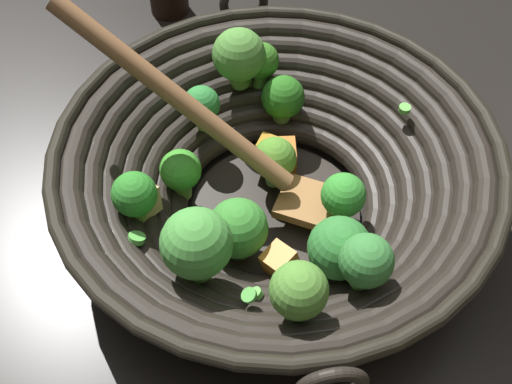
# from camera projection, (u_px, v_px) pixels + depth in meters

# --- Properties ---
(ground_plane) EXTENTS (4.00, 4.00, 0.00)m
(ground_plane) POSITION_uv_depth(u_px,v_px,m) (275.00, 215.00, 0.66)
(ground_plane) COLOR black
(wok) EXTENTS (0.41, 0.41, 0.21)m
(wok) POSITION_uv_depth(u_px,v_px,m) (275.00, 175.00, 0.60)
(wok) COLOR black
(wok) RESTS_ON ground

